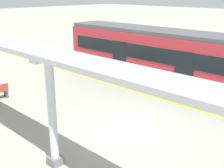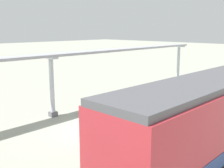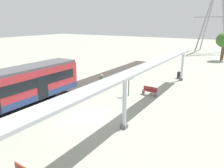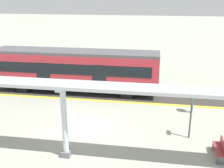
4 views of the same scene
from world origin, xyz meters
The scene contains 6 objects.
ground_plane centered at (0.00, 0.00, 0.00)m, with size 176.00×176.00×0.00m, color #9EA190.
tactile_edge_strip centered at (-3.99, 0.00, 0.00)m, with size 0.38×38.46×0.01m, color yellow.
trackbed centered at (-5.78, 0.00, 0.00)m, with size 3.20×50.46×0.01m, color #38332D.
train_near_carriage centered at (-5.78, -2.32, 1.83)m, with size 2.65×13.61×3.48m.
canopy_pillar_second centered at (3.73, -0.07, 1.91)m, with size 1.10×0.44×3.76m.
canopy_beam centered at (3.73, 0.15, 3.84)m, with size 1.20×30.78×0.16m, color #A8AAB2.
Camera 1 is at (8.50, 7.13, 5.65)m, focal length 45.79 mm.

